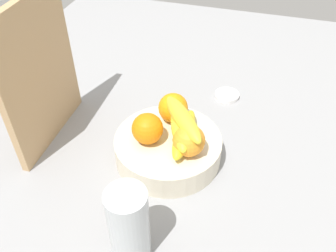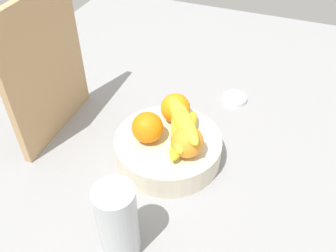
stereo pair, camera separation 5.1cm
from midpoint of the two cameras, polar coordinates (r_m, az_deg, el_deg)
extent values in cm
cube|color=gray|center=(89.79, 0.07, -5.70)|extent=(180.00, 140.00, 3.00)
cylinder|color=beige|center=(86.60, -1.70, -3.57)|extent=(25.41, 25.41, 6.18)
sphere|color=orange|center=(81.93, -5.06, -0.47)|extent=(7.25, 7.25, 7.25)
sphere|color=orange|center=(78.77, 1.45, -2.36)|extent=(7.25, 7.25, 7.25)
sphere|color=orange|center=(87.41, -0.87, 2.85)|extent=(7.25, 7.25, 7.25)
ellipsoid|color=yellow|center=(82.75, 0.79, -1.28)|extent=(17.14, 4.65, 4.00)
ellipsoid|color=yellow|center=(81.65, 0.12, 0.10)|extent=(17.32, 9.70, 4.00)
ellipsoid|color=yellow|center=(79.95, 0.55, 1.12)|extent=(15.75, 13.77, 4.00)
cube|color=tan|center=(90.13, -21.24, 7.48)|extent=(28.03, 2.37, 36.00)
cylinder|color=#B8BDBF|center=(67.19, -8.46, -15.32)|extent=(7.47, 7.47, 17.12)
cylinder|color=silver|center=(107.88, 7.96, 4.78)|extent=(7.10, 7.10, 1.24)
camera|label=1|loc=(0.03, -91.80, -1.58)|focal=38.60mm
camera|label=2|loc=(0.03, 88.20, 1.58)|focal=38.60mm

